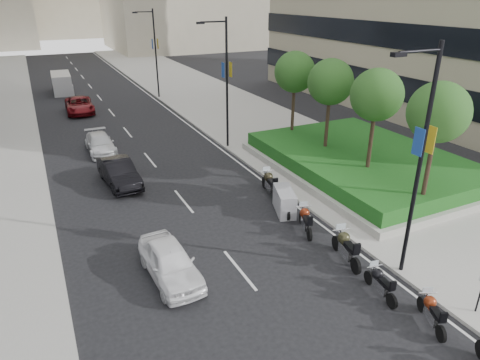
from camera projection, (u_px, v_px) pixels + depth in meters
ground at (329, 320)px, 14.78m from camera, size 160.00×160.00×0.00m
sidewalk_right at (221, 105)px, 43.08m from camera, size 10.00×100.00×0.15m
lane_edge at (171, 111)px, 40.99m from camera, size 0.12×100.00×0.01m
lane_centre at (116, 117)px, 38.92m from camera, size 0.12×100.00×0.01m
planter at (362, 167)px, 26.88m from camera, size 10.00×14.00×0.40m
hedge at (364, 158)px, 26.64m from camera, size 9.40×13.40×0.80m
tree_0 at (439, 113)px, 19.30m from camera, size 2.80×2.80×6.30m
tree_1 at (377, 95)px, 22.59m from camera, size 2.80×2.80×6.30m
tree_2 at (331, 82)px, 25.89m from camera, size 2.80×2.80×6.30m
tree_3 at (295, 72)px, 29.19m from camera, size 2.80×2.80×6.30m
lamp_post_0 at (418, 156)px, 15.23m from camera, size 2.34×0.45×9.00m
lamp_post_1 at (225, 78)px, 29.25m from camera, size 2.34×0.45×9.00m
lamp_post_2 at (154, 49)px, 44.09m from camera, size 2.34×0.45×9.00m
motorcycle_1 at (432, 312)px, 14.39m from camera, size 0.94×1.86×0.99m
motorcycle_2 at (380, 283)px, 15.83m from camera, size 0.66×1.99×0.99m
motorcycle_3 at (346, 247)px, 17.84m from camera, size 0.84×2.42×1.22m
motorcycle_4 at (305, 220)px, 20.09m from camera, size 0.97×2.10×1.09m
motorcycle_5 at (284, 201)px, 21.83m from camera, size 1.46×2.21×1.24m
motorcycle_6 at (270, 183)px, 23.85m from camera, size 0.80×2.41×1.20m
car_a at (170, 262)px, 16.75m from camera, size 1.86×4.24×1.42m
car_b at (119, 173)px, 25.00m from camera, size 1.93×4.63×1.49m
car_c at (100, 144)px, 30.16m from camera, size 1.79×4.38×1.27m
car_d at (79, 105)px, 40.23m from camera, size 2.60×5.31×1.45m
delivery_van at (62, 84)px, 48.11m from camera, size 2.17×5.22×2.16m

